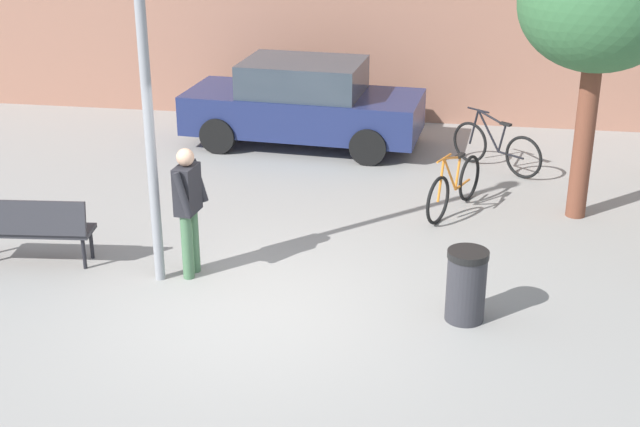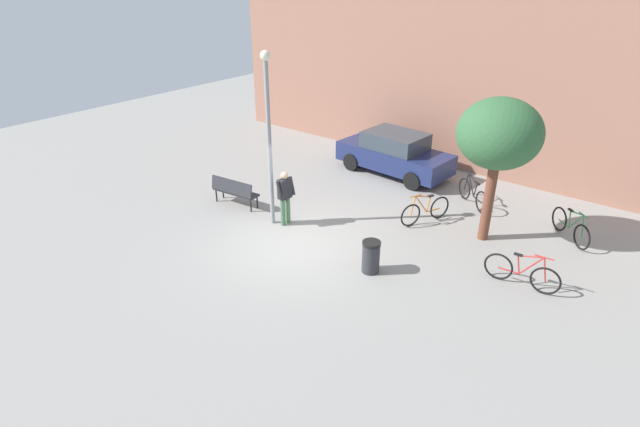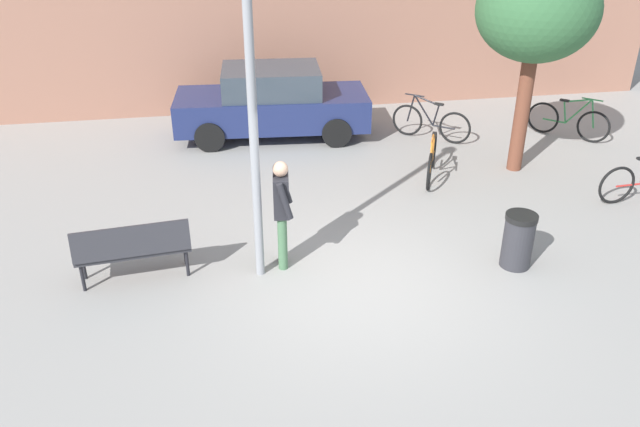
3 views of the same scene
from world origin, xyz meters
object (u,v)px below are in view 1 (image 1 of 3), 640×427
lamppost (143,44)px  parked_car_navy (303,103)px  plaza_tree (600,6)px  bicycle_orange (454,187)px  park_bench (28,226)px  person_by_lamppost (188,203)px  trash_bin (466,285)px  bicycle_black (496,148)px

lamppost → parked_car_navy: lamppost is taller
plaza_tree → bicycle_orange: 3.21m
park_bench → parked_car_navy: 6.13m
person_by_lamppost → bicycle_orange: bearing=39.9°
parked_car_navy → lamppost: bearing=-97.9°
lamppost → park_bench: 2.99m
trash_bin → person_by_lamppost: bearing=169.8°
person_by_lamppost → parked_car_navy: size_ratio=0.39×
park_bench → trash_bin: 5.57m
trash_bin → park_bench: bearing=174.3°
lamppost → person_by_lamppost: lamppost is taller
park_bench → bicycle_black: size_ratio=1.13×
plaza_tree → trash_bin: plaza_tree is taller
park_bench → parked_car_navy: size_ratio=0.38×
plaza_tree → trash_bin: (-1.57, -3.41, -2.62)m
parked_car_navy → bicycle_black: bearing=-13.6°
plaza_tree → bicycle_orange: bearing=-176.0°
park_bench → plaza_tree: 8.06m
bicycle_black → parked_car_navy: (-3.42, 0.83, 0.39)m
parked_car_navy → trash_bin: 6.82m
parked_car_navy → person_by_lamppost: bearing=-94.4°
parked_car_navy → trash_bin: size_ratio=5.05×
bicycle_black → trash_bin: (-0.44, -5.29, 0.05)m
parked_car_navy → trash_bin: parked_car_navy is taller
lamppost → plaza_tree: size_ratio=1.25×
plaza_tree → person_by_lamppost: bearing=-150.7°
lamppost → bicycle_black: lamppost is taller
bicycle_orange → bicycle_black: 2.11m
bicycle_orange → plaza_tree: bearing=4.0°
bicycle_black → lamppost: bearing=-130.9°
bicycle_black → trash_bin: size_ratio=1.71×
bicycle_black → plaza_tree: bearing=-58.8°
person_by_lamppost → plaza_tree: (4.98, 2.80, 2.08)m
lamppost → person_by_lamppost: 2.02m
parked_car_navy → plaza_tree: bearing=-30.8°
bicycle_orange → trash_bin: bearing=-86.4°
person_by_lamppost → bicycle_black: bearing=50.6°
lamppost → bicycle_orange: size_ratio=2.98×
bicycle_orange → trash_bin: (0.21, -3.29, 0.05)m
person_by_lamppost → park_bench: bearing=-178.4°
person_by_lamppost → plaza_tree: bearing=29.3°
bicycle_orange → trash_bin: size_ratio=1.97×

